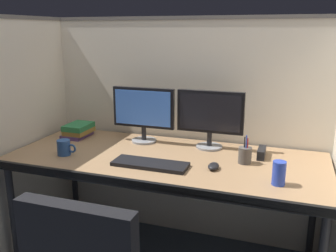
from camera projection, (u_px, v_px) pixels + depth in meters
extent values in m
cube|color=beige|center=(186.00, 132.00, 2.59)|extent=(2.20, 0.05, 1.55)
cube|color=#605B56|center=(187.00, 18.00, 2.39)|extent=(2.21, 0.06, 0.02)
cube|color=beige|center=(19.00, 140.00, 2.40)|extent=(0.05, 1.40, 1.55)
cube|color=#605B56|center=(6.00, 17.00, 2.20)|extent=(0.06, 1.41, 0.02)
cube|color=#997551|center=(165.00, 160.00, 2.20)|extent=(1.90, 0.80, 0.04)
cube|color=black|center=(140.00, 185.00, 1.84)|extent=(1.90, 0.02, 0.05)
cylinder|color=black|center=(13.00, 217.00, 2.26)|extent=(0.04, 0.04, 0.70)
cylinder|color=black|center=(74.00, 177.00, 2.88)|extent=(0.04, 0.04, 0.70)
cylinder|color=black|center=(313.00, 212.00, 2.33)|extent=(0.04, 0.04, 0.70)
cylinder|color=gray|center=(144.00, 141.00, 2.49)|extent=(0.17, 0.17, 0.01)
cylinder|color=black|center=(144.00, 133.00, 2.47)|extent=(0.03, 0.03, 0.09)
cube|color=black|center=(143.00, 108.00, 2.43)|extent=(0.43, 0.03, 0.27)
cube|color=#3F72D8|center=(142.00, 108.00, 2.41)|extent=(0.39, 0.01, 0.23)
cylinder|color=gray|center=(209.00, 147.00, 2.36)|extent=(0.17, 0.17, 0.01)
cylinder|color=black|center=(209.00, 139.00, 2.35)|extent=(0.03, 0.03, 0.09)
cube|color=black|center=(210.00, 112.00, 2.30)|extent=(0.43, 0.03, 0.27)
cube|color=black|center=(210.00, 112.00, 2.28)|extent=(0.39, 0.01, 0.23)
cube|color=black|center=(150.00, 164.00, 2.04)|extent=(0.43, 0.15, 0.02)
ellipsoid|color=black|center=(213.00, 166.00, 1.99)|extent=(0.06, 0.10, 0.03)
cylinder|color=#59595B|center=(214.00, 163.00, 2.00)|extent=(0.01, 0.01, 0.01)
cube|color=#4C3366|center=(77.00, 135.00, 2.60)|extent=(0.15, 0.21, 0.03)
cube|color=olive|center=(79.00, 131.00, 2.59)|extent=(0.15, 0.21, 0.03)
cube|color=#26723F|center=(78.00, 126.00, 2.58)|extent=(0.15, 0.21, 0.04)
cylinder|color=#4C4742|center=(245.00, 155.00, 2.07)|extent=(0.08, 0.08, 0.09)
cylinder|color=red|center=(247.00, 150.00, 2.06)|extent=(0.01, 0.01, 0.14)
cylinder|color=#263FB2|center=(246.00, 149.00, 2.06)|extent=(0.01, 0.01, 0.16)
cylinder|color=black|center=(244.00, 149.00, 2.07)|extent=(0.01, 0.01, 0.15)
cylinder|color=#263FB2|center=(279.00, 173.00, 1.78)|extent=(0.07, 0.07, 0.12)
cube|color=black|center=(262.00, 153.00, 2.18)|extent=(0.04, 0.15, 0.06)
cylinder|color=#264C8C|center=(64.00, 147.00, 2.21)|extent=(0.08, 0.08, 0.09)
torus|color=#264C8C|center=(72.00, 148.00, 2.19)|extent=(0.06, 0.01, 0.06)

